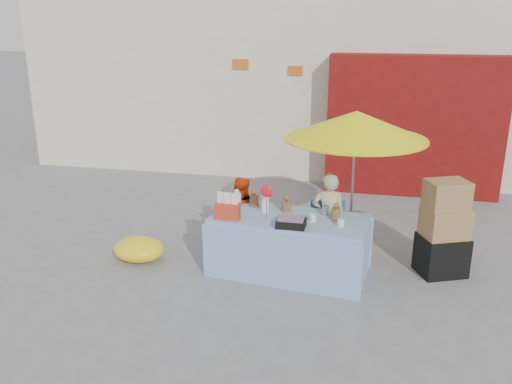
% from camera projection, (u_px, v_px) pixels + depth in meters
% --- Properties ---
extents(ground, '(80.00, 80.00, 0.00)m').
position_uv_depth(ground, '(249.00, 279.00, 7.08)').
color(ground, slate).
rests_on(ground, ground).
extents(backdrop, '(14.00, 8.00, 7.80)m').
position_uv_depth(backdrop, '(340.00, 23.00, 12.98)').
color(backdrop, silver).
rests_on(backdrop, ground).
extents(market_table, '(2.15, 1.18, 1.24)m').
position_uv_depth(market_table, '(288.00, 244.00, 7.13)').
color(market_table, '#95C0EE').
rests_on(market_table, ground).
extents(chair_left, '(0.52, 0.51, 0.85)m').
position_uv_depth(chair_left, '(238.00, 238.00, 7.71)').
color(chair_left, '#205294').
rests_on(chair_left, ground).
extents(chair_right, '(0.52, 0.51, 0.85)m').
position_uv_depth(chair_right, '(326.00, 246.00, 7.45)').
color(chair_right, '#205294').
rests_on(chair_right, ground).
extents(vendor_orange, '(0.58, 0.47, 1.13)m').
position_uv_depth(vendor_orange, '(240.00, 215.00, 7.73)').
color(vendor_orange, red).
rests_on(vendor_orange, ground).
extents(vendor_beige, '(0.49, 0.34, 1.26)m').
position_uv_depth(vendor_beige, '(328.00, 217.00, 7.46)').
color(vendor_beige, tan).
rests_on(vendor_beige, ground).
extents(umbrella, '(1.90, 1.90, 2.09)m').
position_uv_depth(umbrella, '(356.00, 126.00, 7.14)').
color(umbrella, gray).
rests_on(umbrella, ground).
extents(box_stack, '(0.72, 0.67, 1.29)m').
position_uv_depth(box_stack, '(444.00, 232.00, 7.05)').
color(box_stack, black).
rests_on(box_stack, ground).
extents(tarp_bundle, '(0.84, 0.73, 0.33)m').
position_uv_depth(tarp_bundle, '(139.00, 249.00, 7.57)').
color(tarp_bundle, yellow).
rests_on(tarp_bundle, ground).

